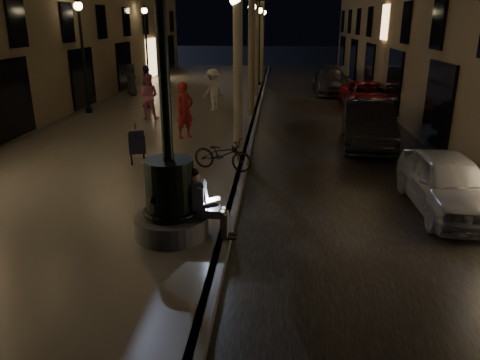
# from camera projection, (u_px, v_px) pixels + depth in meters

# --- Properties ---
(ground) EXTENTS (120.00, 120.00, 0.00)m
(ground) POSITION_uv_depth(u_px,v_px,m) (257.00, 115.00, 21.20)
(ground) COLOR black
(ground) RESTS_ON ground
(cobble_lane) EXTENTS (6.00, 45.00, 0.02)m
(cobble_lane) POSITION_uv_depth(u_px,v_px,m) (323.00, 116.00, 20.97)
(cobble_lane) COLOR black
(cobble_lane) RESTS_ON ground
(promenade) EXTENTS (8.00, 45.00, 0.20)m
(promenade) POSITION_uv_depth(u_px,v_px,m) (170.00, 112.00, 21.47)
(promenade) COLOR slate
(promenade) RESTS_ON ground
(curb_strip) EXTENTS (0.25, 45.00, 0.20)m
(curb_strip) POSITION_uv_depth(u_px,v_px,m) (257.00, 113.00, 21.17)
(curb_strip) COLOR #59595B
(curb_strip) RESTS_ON ground
(fountain_lamppost) EXTENTS (1.40, 1.40, 5.21)m
(fountain_lamppost) POSITION_uv_depth(u_px,v_px,m) (170.00, 185.00, 8.63)
(fountain_lamppost) COLOR #59595B
(fountain_lamppost) RESTS_ON promenade
(seated_man_laptop) EXTENTS (0.98, 0.33, 1.35)m
(seated_man_laptop) POSITION_uv_depth(u_px,v_px,m) (203.00, 201.00, 8.68)
(seated_man_laptop) COLOR gray
(seated_man_laptop) RESTS_ON promenade
(lamp_curb_a) EXTENTS (0.36, 0.36, 4.81)m
(lamp_curb_a) POSITION_uv_depth(u_px,v_px,m) (236.00, 51.00, 13.57)
(lamp_curb_a) COLOR black
(lamp_curb_a) RESTS_ON promenade
(lamp_curb_b) EXTENTS (0.36, 0.36, 4.81)m
(lamp_curb_b) POSITION_uv_depth(u_px,v_px,m) (252.00, 40.00, 21.12)
(lamp_curb_b) COLOR black
(lamp_curb_b) RESTS_ON promenade
(lamp_curb_c) EXTENTS (0.36, 0.36, 4.81)m
(lamp_curb_c) POSITION_uv_depth(u_px,v_px,m) (259.00, 35.00, 28.66)
(lamp_curb_c) COLOR black
(lamp_curb_c) RESTS_ON promenade
(lamp_curb_d) EXTENTS (0.36, 0.36, 4.81)m
(lamp_curb_d) POSITION_uv_depth(u_px,v_px,m) (264.00, 32.00, 36.20)
(lamp_curb_d) COLOR black
(lamp_curb_d) RESTS_ON promenade
(lamp_left_b) EXTENTS (0.36, 0.36, 4.81)m
(lamp_left_b) POSITION_uv_depth(u_px,v_px,m) (82.00, 42.00, 19.78)
(lamp_left_b) COLOR black
(lamp_left_b) RESTS_ON promenade
(lamp_left_c) EXTENTS (0.36, 0.36, 4.81)m
(lamp_left_c) POSITION_uv_depth(u_px,v_px,m) (146.00, 35.00, 29.20)
(lamp_left_c) COLOR black
(lamp_left_c) RESTS_ON promenade
(stroller) EXTENTS (0.68, 1.09, 1.10)m
(stroller) POSITION_uv_depth(u_px,v_px,m) (137.00, 143.00, 13.38)
(stroller) COLOR black
(stroller) RESTS_ON promenade
(car_front) EXTENTS (1.58, 3.85, 1.31)m
(car_front) POSITION_uv_depth(u_px,v_px,m) (448.00, 183.00, 10.42)
(car_front) COLOR #96979D
(car_front) RESTS_ON ground
(car_second) EXTENTS (2.03, 4.70, 1.51)m
(car_second) POSITION_uv_depth(u_px,v_px,m) (368.00, 125.00, 15.77)
(car_second) COLOR black
(car_second) RESTS_ON ground
(car_third) EXTENTS (2.27, 4.89, 1.36)m
(car_third) POSITION_uv_depth(u_px,v_px,m) (368.00, 97.00, 22.03)
(car_third) COLOR maroon
(car_third) RESTS_ON ground
(car_rear) EXTENTS (2.05, 4.95, 1.43)m
(car_rear) POSITION_uv_depth(u_px,v_px,m) (331.00, 81.00, 27.40)
(car_rear) COLOR #333438
(car_rear) RESTS_ON ground
(car_fifth) EXTENTS (1.62, 4.03, 1.30)m
(car_fifth) POSITION_uv_depth(u_px,v_px,m) (336.00, 77.00, 30.04)
(car_fifth) COLOR #A3A39E
(car_fifth) RESTS_ON ground
(pedestrian_red) EXTENTS (0.81, 0.82, 1.91)m
(pedestrian_red) POSITION_uv_depth(u_px,v_px,m) (185.00, 110.00, 16.05)
(pedestrian_red) COLOR #B22523
(pedestrian_red) RESTS_ON promenade
(pedestrian_pink) EXTENTS (0.91, 0.72, 1.86)m
(pedestrian_pink) POSITION_uv_depth(u_px,v_px,m) (148.00, 96.00, 19.19)
(pedestrian_pink) COLOR pink
(pedestrian_pink) RESTS_ON promenade
(pedestrian_white) EXTENTS (1.25, 1.36, 1.84)m
(pedestrian_white) POSITION_uv_depth(u_px,v_px,m) (213.00, 90.00, 21.09)
(pedestrian_white) COLOR white
(pedestrian_white) RESTS_ON promenade
(pedestrian_blue) EXTENTS (0.95, 1.23, 1.95)m
(pedestrian_blue) POSITION_uv_depth(u_px,v_px,m) (147.00, 87.00, 21.68)
(pedestrian_blue) COLOR navy
(pedestrian_blue) RESTS_ON promenade
(pedestrian_dark) EXTENTS (0.77, 0.96, 1.70)m
(pedestrian_dark) POSITION_uv_depth(u_px,v_px,m) (131.00, 80.00, 25.12)
(pedestrian_dark) COLOR #323337
(pedestrian_dark) RESTS_ON promenade
(bicycle) EXTENTS (1.78, 1.04, 0.88)m
(bicycle) POSITION_uv_depth(u_px,v_px,m) (223.00, 154.00, 12.70)
(bicycle) COLOR black
(bicycle) RESTS_ON promenade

